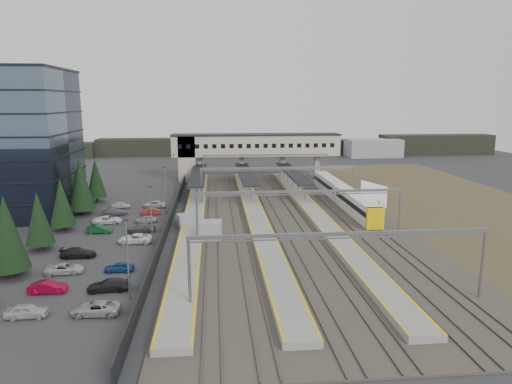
{
  "coord_description": "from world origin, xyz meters",
  "views": [
    {
      "loc": [
        0.46,
        -67.5,
        19.07
      ],
      "look_at": [
        7.3,
        7.07,
        4.0
      ],
      "focal_mm": 32.0,
      "sensor_mm": 36.0,
      "label": 1
    }
  ],
  "objects": [
    {
      "name": "ground",
      "position": [
        0.0,
        0.0,
        0.0
      ],
      "size": [
        220.0,
        220.0,
        0.0
      ],
      "primitive_type": "plane",
      "color": "#2B2B2D",
      "rests_on": "ground"
    },
    {
      "name": "scrub_east",
      "position": [
        45.0,
        5.0,
        0.03
      ],
      "size": [
        34.0,
        120.0,
        0.06
      ],
      "color": "#463D26",
      "rests_on": "ground"
    },
    {
      "name": "canopies",
      "position": [
        7.0,
        27.0,
        3.92
      ],
      "size": [
        23.1,
        30.0,
        3.28
      ],
      "color": "black",
      "rests_on": "ground"
    },
    {
      "name": "lampposts",
      "position": [
        -8.0,
        1.25,
        4.34
      ],
      "size": [
        0.5,
        53.25,
        8.07
      ],
      "color": "slate",
      "rests_on": "ground"
    },
    {
      "name": "gantries",
      "position": [
        12.0,
        3.0,
        6.0
      ],
      "size": [
        28.4,
        62.28,
        7.17
      ],
      "color": "slate",
      "rests_on": "ground"
    },
    {
      "name": "relay_cabin_far",
      "position": [
        -4.1,
        0.12,
        1.08
      ],
      "size": [
        2.91,
        2.69,
        2.17
      ],
      "color": "gray",
      "rests_on": "ground"
    },
    {
      "name": "relay_cabin_near",
      "position": [
        -0.33,
        -6.28,
        1.36
      ],
      "size": [
        3.4,
        2.59,
        2.71
      ],
      "color": "gray",
      "rests_on": "ground"
    },
    {
      "name": "billboard",
      "position": [
        26.21,
        3.32,
        3.96
      ],
      "size": [
        2.13,
        6.44,
        5.82
      ],
      "color": "slate",
      "rests_on": "ground"
    },
    {
      "name": "train",
      "position": [
        24.0,
        13.51,
        1.87
      ],
      "size": [
        2.61,
        36.21,
        3.28
      ],
      "color": "silver",
      "rests_on": "ground"
    },
    {
      "name": "car_park",
      "position": [
        -13.39,
        -7.0,
        0.61
      ],
      "size": [
        10.64,
        44.7,
        1.28
      ],
      "color": "#B6B5BA",
      "rests_on": "ground"
    },
    {
      "name": "footbridge",
      "position": [
        7.7,
        42.0,
        7.93
      ],
      "size": [
        40.4,
        6.4,
        11.2
      ],
      "color": "#C1B39B",
      "rests_on": "ground"
    },
    {
      "name": "conifer_row",
      "position": [
        -22.0,
        -3.86,
        4.84
      ],
      "size": [
        4.42,
        49.82,
        9.5
      ],
      "color": "black",
      "rests_on": "ground"
    },
    {
      "name": "fence",
      "position": [
        -6.5,
        5.0,
        1.0
      ],
      "size": [
        0.08,
        90.0,
        2.0
      ],
      "color": "#26282B",
      "rests_on": "ground"
    },
    {
      "name": "rail_corridor",
      "position": [
        9.34,
        5.0,
        0.29
      ],
      "size": [
        34.0,
        90.0,
        0.92
      ],
      "color": "#38332C",
      "rests_on": "ground"
    },
    {
      "name": "treeline_far",
      "position": [
        23.81,
        92.28,
        2.95
      ],
      "size": [
        170.0,
        19.0,
        7.0
      ],
      "color": "black",
      "rests_on": "ground"
    }
  ]
}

